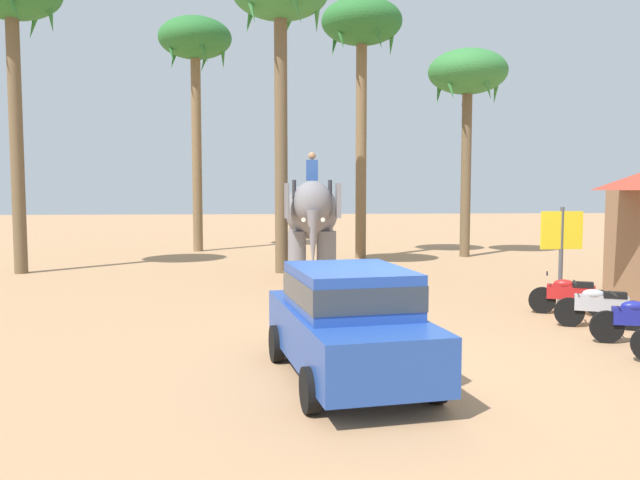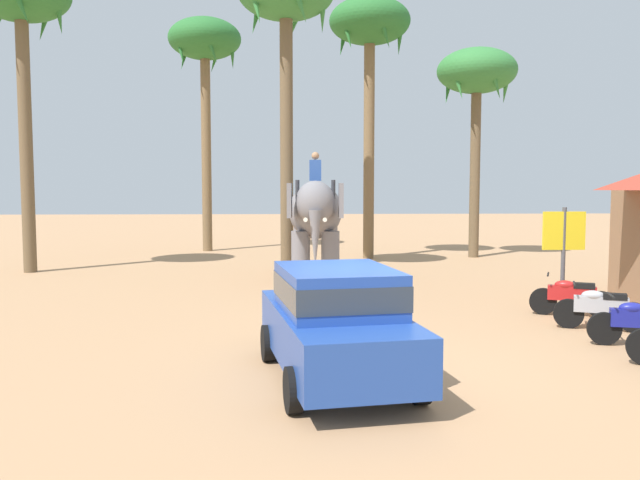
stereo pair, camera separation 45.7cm
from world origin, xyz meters
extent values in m
plane|color=tan|center=(0.00, 0.00, 0.00)|extent=(120.00, 120.00, 0.00)
cube|color=#23479E|center=(-0.53, -0.23, 0.68)|extent=(2.33, 4.32, 0.76)
cube|color=#23479E|center=(-0.51, -0.33, 1.38)|extent=(1.87, 2.32, 0.64)
cube|color=#2D3842|center=(-0.51, -0.33, 1.38)|extent=(1.90, 2.34, 0.35)
cylinder|color=black|center=(-1.57, 0.89, 0.30)|extent=(0.27, 0.62, 0.60)
cylinder|color=black|center=(0.11, 1.16, 0.30)|extent=(0.27, 0.62, 0.60)
cylinder|color=black|center=(-1.16, -1.62, 0.30)|extent=(0.27, 0.62, 0.60)
cylinder|color=black|center=(0.52, -1.35, 0.30)|extent=(0.27, 0.62, 0.60)
ellipsoid|color=slate|center=(-0.42, 10.01, 2.15)|extent=(1.73, 3.17, 1.70)
cylinder|color=slate|center=(-0.02, 9.06, 0.80)|extent=(0.52, 0.52, 1.60)
cylinder|color=slate|center=(-0.90, 9.10, 0.80)|extent=(0.52, 0.52, 1.60)
cylinder|color=slate|center=(0.06, 10.92, 0.80)|extent=(0.52, 0.52, 1.60)
cylinder|color=slate|center=(-0.82, 10.96, 0.80)|extent=(0.52, 0.52, 1.60)
ellipsoid|color=slate|center=(-0.49, 8.39, 2.45)|extent=(1.14, 1.05, 1.20)
cube|color=slate|center=(0.23, 8.45, 2.50)|extent=(0.15, 0.80, 0.96)
cube|color=slate|center=(-1.20, 8.52, 2.50)|extent=(0.15, 0.80, 0.96)
cone|color=slate|center=(-0.51, 7.94, 1.45)|extent=(0.38, 0.38, 1.60)
cone|color=beige|center=(-0.25, 7.97, 1.95)|extent=(0.14, 0.57, 0.21)
cone|color=beige|center=(-0.77, 8.00, 1.95)|extent=(0.14, 0.57, 0.21)
cube|color=#2D519E|center=(-0.46, 9.16, 3.35)|extent=(0.35, 0.25, 0.60)
sphere|color=#A87A56|center=(-0.46, 9.16, 3.77)|extent=(0.22, 0.22, 0.22)
cylinder|color=#333338|center=(0.06, 9.14, 2.80)|extent=(0.12, 0.12, 0.55)
cylinder|color=#333338|center=(-0.98, 9.18, 2.80)|extent=(0.12, 0.12, 0.55)
cylinder|color=black|center=(4.52, 1.71, 0.30)|extent=(0.61, 0.25, 0.60)
cube|color=navy|center=(5.10, 1.55, 0.52)|extent=(1.04, 0.46, 0.32)
ellipsoid|color=navy|center=(4.95, 1.59, 0.70)|extent=(0.49, 0.35, 0.20)
cylinder|color=black|center=(4.60, 1.68, 0.92)|extent=(0.18, 0.54, 0.04)
cylinder|color=black|center=(4.48, 3.14, 0.30)|extent=(0.59, 0.32, 0.60)
cylinder|color=black|center=(5.59, 2.68, 0.30)|extent=(0.59, 0.32, 0.60)
cube|color=#ADADB2|center=(5.03, 2.91, 0.52)|extent=(1.02, 0.57, 0.32)
ellipsoid|color=#ADADB2|center=(4.89, 2.97, 0.70)|extent=(0.50, 0.39, 0.20)
cube|color=black|center=(5.26, 2.82, 0.70)|extent=(0.49, 0.37, 0.12)
cylinder|color=black|center=(4.56, 3.10, 0.92)|extent=(0.25, 0.52, 0.04)
cylinder|color=black|center=(4.51, 4.56, 0.30)|extent=(0.59, 0.33, 0.60)
cylinder|color=black|center=(5.61, 4.08, 0.30)|extent=(0.59, 0.33, 0.60)
cube|color=red|center=(5.06, 4.32, 0.52)|extent=(1.02, 0.59, 0.32)
ellipsoid|color=red|center=(4.92, 4.38, 0.70)|extent=(0.50, 0.40, 0.20)
cube|color=black|center=(5.29, 4.22, 0.70)|extent=(0.49, 0.38, 0.12)
cylinder|color=black|center=(4.59, 4.52, 0.92)|extent=(0.26, 0.52, 0.04)
cylinder|color=brown|center=(-4.92, 19.79, 4.60)|extent=(0.43, 0.43, 9.20)
ellipsoid|color=#286B2D|center=(-4.92, 19.79, 9.40)|extent=(3.20, 3.20, 1.80)
cone|color=#286B2D|center=(-3.72, 19.79, 8.90)|extent=(0.40, 0.92, 1.64)
cone|color=#286B2D|center=(-4.55, 20.93, 8.90)|extent=(0.91, 0.57, 1.67)
cone|color=#286B2D|center=(-5.89, 20.49, 8.90)|extent=(0.73, 0.83, 1.69)
cone|color=#286B2D|center=(-5.89, 19.08, 8.90)|extent=(0.73, 0.83, 1.69)
cone|color=#286B2D|center=(-4.55, 18.64, 8.90)|extent=(0.91, 0.57, 1.67)
cylinder|color=brown|center=(6.34, 16.61, 3.67)|extent=(0.41, 0.41, 7.34)
ellipsoid|color=#337A38|center=(6.34, 16.61, 7.54)|extent=(3.20, 3.20, 1.80)
cone|color=#337A38|center=(7.54, 16.61, 7.04)|extent=(0.40, 0.92, 1.64)
cone|color=#337A38|center=(6.72, 17.75, 7.04)|extent=(0.91, 0.57, 1.67)
cone|color=#337A38|center=(5.37, 17.31, 7.04)|extent=(0.73, 0.83, 1.69)
cone|color=#337A38|center=(5.37, 15.90, 7.04)|extent=(0.73, 0.83, 1.69)
cone|color=#337A38|center=(6.72, 15.47, 7.04)|extent=(0.91, 0.57, 1.67)
cylinder|color=brown|center=(-1.30, 12.12, 4.52)|extent=(0.43, 0.43, 9.04)
cone|color=#337A38|center=(-0.10, 12.12, 8.74)|extent=(0.40, 0.92, 1.64)
cone|color=#337A38|center=(-0.93, 13.26, 8.74)|extent=(0.91, 0.57, 1.67)
cone|color=#337A38|center=(-2.27, 12.83, 8.74)|extent=(0.73, 0.83, 1.69)
cone|color=#337A38|center=(-2.27, 11.42, 8.74)|extent=(0.73, 0.83, 1.69)
cylinder|color=brown|center=(1.97, 16.38, 4.59)|extent=(0.43, 0.43, 9.19)
ellipsoid|color=#286B2D|center=(1.97, 16.38, 9.39)|extent=(3.20, 3.20, 1.80)
cone|color=#286B2D|center=(3.17, 16.38, 8.89)|extent=(0.40, 0.92, 1.64)
cone|color=#286B2D|center=(2.34, 17.52, 8.89)|extent=(0.91, 0.57, 1.67)
cone|color=#286B2D|center=(1.00, 17.09, 8.89)|extent=(0.73, 0.83, 1.69)
cone|color=#286B2D|center=(1.00, 15.68, 8.89)|extent=(0.73, 0.83, 1.69)
cone|color=#286B2D|center=(2.34, 15.24, 8.89)|extent=(0.91, 0.57, 1.67)
cylinder|color=brown|center=(-9.98, 12.58, 4.50)|extent=(0.43, 0.43, 9.01)
cone|color=#286B2D|center=(-8.78, 12.58, 8.71)|extent=(0.40, 0.92, 1.64)
cone|color=#286B2D|center=(-9.61, 13.72, 8.71)|extent=(0.91, 0.57, 1.67)
cone|color=#286B2D|center=(-10.95, 13.29, 8.71)|extent=(0.73, 0.83, 1.69)
cylinder|color=#4C4C51|center=(5.23, 5.24, 1.20)|extent=(0.10, 0.10, 2.40)
cube|color=yellow|center=(5.23, 5.24, 1.85)|extent=(1.00, 0.08, 0.90)
camera|label=1|loc=(-1.65, -9.69, 2.87)|focal=36.57mm
camera|label=2|loc=(-1.19, -9.71, 2.87)|focal=36.57mm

